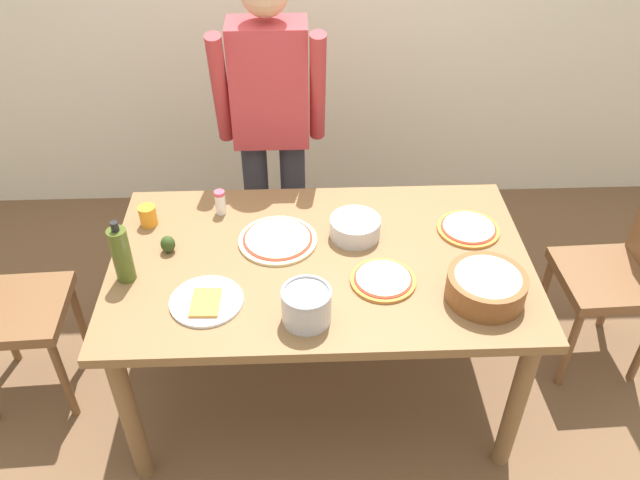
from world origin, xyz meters
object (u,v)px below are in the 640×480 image
(steel_pot, at_px, (306,305))
(plate_with_slice, at_px, (206,301))
(person_cook, at_px, (271,122))
(popcorn_bowl, at_px, (486,284))
(pizza_second_cooked, at_px, (383,280))
(chair_wooden_right, at_px, (627,266))
(olive_oil_bottle, at_px, (122,254))
(dining_table, at_px, (321,276))
(pizza_cooked_on_tray, at_px, (468,228))
(salt_shaker, at_px, (220,202))
(avocado, at_px, (168,244))
(mixing_bowl_steel, at_px, (355,228))
(cup_orange, at_px, (148,216))
(pizza_raw_on_board, at_px, (278,240))

(steel_pot, bearing_deg, plate_with_slice, 165.35)
(person_cook, height_order, popcorn_bowl, person_cook)
(person_cook, distance_m, pizza_second_cooked, 1.00)
(chair_wooden_right, distance_m, olive_oil_bottle, 2.08)
(olive_oil_bottle, bearing_deg, dining_table, 6.63)
(person_cook, height_order, steel_pot, person_cook)
(pizza_cooked_on_tray, distance_m, pizza_second_cooked, 0.48)
(popcorn_bowl, bearing_deg, dining_table, 157.49)
(chair_wooden_right, height_order, pizza_second_cooked, chair_wooden_right)
(chair_wooden_right, xyz_separation_m, pizza_cooked_on_tray, (-0.72, -0.01, 0.23))
(salt_shaker, bearing_deg, avocado, -126.50)
(popcorn_bowl, height_order, olive_oil_bottle, olive_oil_bottle)
(mixing_bowl_steel, distance_m, avocado, 0.73)
(chair_wooden_right, relative_size, cup_orange, 11.18)
(pizza_raw_on_board, height_order, avocado, avocado)
(mixing_bowl_steel, height_order, olive_oil_bottle, olive_oil_bottle)
(dining_table, relative_size, steel_pot, 9.22)
(cup_orange, height_order, avocado, cup_orange)
(dining_table, distance_m, person_cook, 0.83)
(steel_pot, relative_size, avocado, 2.48)
(popcorn_bowl, xyz_separation_m, olive_oil_bottle, (-1.29, 0.15, 0.05))
(dining_table, bearing_deg, pizza_second_cooked, -32.11)
(pizza_raw_on_board, distance_m, salt_shaker, 0.32)
(popcorn_bowl, bearing_deg, avocado, 165.28)
(pizza_cooked_on_tray, bearing_deg, avocado, -175.86)
(cup_orange, bearing_deg, mixing_bowl_steel, -7.43)
(steel_pot, height_order, salt_shaker, steel_pot)
(popcorn_bowl, xyz_separation_m, mixing_bowl_steel, (-0.43, 0.37, -0.02))
(chair_wooden_right, relative_size, popcorn_bowl, 3.39)
(mixing_bowl_steel, bearing_deg, dining_table, -136.19)
(pizza_cooked_on_tray, distance_m, olive_oil_bottle, 1.34)
(olive_oil_bottle, bearing_deg, steel_pot, -19.85)
(pizza_cooked_on_tray, relative_size, popcorn_bowl, 0.89)
(pizza_cooked_on_tray, distance_m, cup_orange, 1.29)
(person_cook, height_order, avocado, person_cook)
(pizza_second_cooked, bearing_deg, popcorn_bowl, -15.55)
(mixing_bowl_steel, bearing_deg, pizza_second_cooked, -73.67)
(salt_shaker, bearing_deg, plate_with_slice, -91.02)
(salt_shaker, xyz_separation_m, avocado, (-0.18, -0.25, -0.02))
(pizza_raw_on_board, xyz_separation_m, mixing_bowl_steel, (0.31, 0.03, 0.03))
(pizza_second_cooked, height_order, cup_orange, cup_orange)
(pizza_raw_on_board, height_order, salt_shaker, salt_shaker)
(chair_wooden_right, height_order, mixing_bowl_steel, chair_wooden_right)
(avocado, bearing_deg, popcorn_bowl, -14.72)
(popcorn_bowl, height_order, steel_pot, steel_pot)
(dining_table, bearing_deg, pizza_cooked_on_tray, 14.21)
(steel_pot, xyz_separation_m, salt_shaker, (-0.34, 0.63, -0.01))
(pizza_raw_on_board, bearing_deg, salt_shaker, 139.48)
(popcorn_bowl, distance_m, olive_oil_bottle, 1.30)
(pizza_cooked_on_tray, relative_size, plate_with_slice, 0.96)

